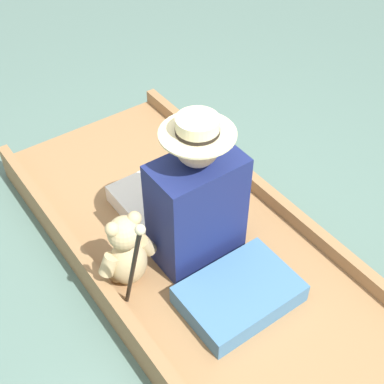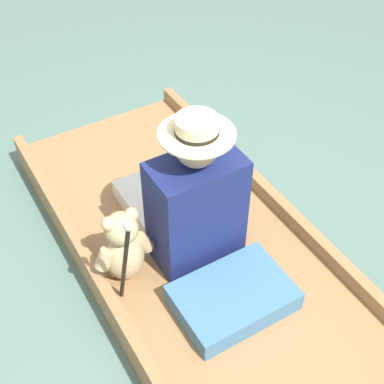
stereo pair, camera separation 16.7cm
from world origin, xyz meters
TOP-DOWN VIEW (x-y plane):
  - ground_plane at (0.00, 0.00)m, footprint 16.00×16.00m
  - punt_boat at (0.00, 0.00)m, footprint 1.17×2.72m
  - seat_cushion at (-0.04, -0.39)m, footprint 0.56×0.39m
  - seated_person at (-0.02, 0.07)m, footprint 0.45×0.80m
  - teddy_bear at (-0.41, 0.04)m, footprint 0.32×0.19m
  - wine_glass at (0.39, 0.46)m, footprint 0.10×0.10m
  - walking_cane at (-0.49, -0.19)m, footprint 0.04×0.25m

SIDE VIEW (x-z plane):
  - ground_plane at x=0.00m, z-range 0.00..0.00m
  - punt_boat at x=0.00m, z-range -0.04..0.20m
  - seat_cushion at x=-0.04m, z-range 0.15..0.26m
  - wine_glass at x=0.39m, z-range 0.18..0.30m
  - teddy_bear at x=-0.41m, z-range 0.13..0.59m
  - seated_person at x=-0.02m, z-range 0.03..0.89m
  - walking_cane at x=-0.49m, z-range 0.21..0.95m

